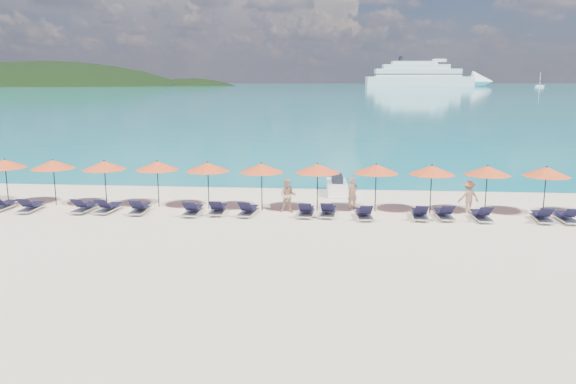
{
  "coord_description": "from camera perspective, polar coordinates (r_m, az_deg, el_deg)",
  "views": [
    {
      "loc": [
        2.15,
        -21.02,
        6.02
      ],
      "look_at": [
        0.0,
        3.0,
        1.2
      ],
      "focal_mm": 35.0,
      "sensor_mm": 36.0,
      "label": 1
    }
  ],
  "objects": [
    {
      "name": "ground",
      "position": [
        21.97,
        -0.7,
        -4.6
      ],
      "size": [
        1400.0,
        1400.0,
        0.0
      ],
      "primitive_type": "plane",
      "color": "beige"
    },
    {
      "name": "sea",
      "position": [
        681.05,
        5.01,
        10.76
      ],
      "size": [
        1600.0,
        1300.0,
        0.01
      ],
      "primitive_type": "cube",
      "color": "#1FA9B2",
      "rests_on": "ground"
    },
    {
      "name": "headland_main",
      "position": [
        638.73,
        -23.3,
        6.44
      ],
      "size": [
        374.0,
        242.0,
        126.5
      ],
      "color": "black",
      "rests_on": "ground"
    },
    {
      "name": "headland_small",
      "position": [
        602.01,
        -9.63,
        7.24
      ],
      "size": [
        162.0,
        126.0,
        85.5
      ],
      "color": "black",
      "rests_on": "ground"
    },
    {
      "name": "cruise_ship",
      "position": [
        565.9,
        14.28,
        11.25
      ],
      "size": [
        122.54,
        27.91,
        33.82
      ],
      "rotation": [
        0.0,
        0.0,
        0.07
      ],
      "color": "silver",
      "rests_on": "ground"
    },
    {
      "name": "sailboat_near",
      "position": [
        526.13,
        24.19,
        9.82
      ],
      "size": [
        6.86,
        2.29,
        12.57
      ],
      "color": "silver",
      "rests_on": "ground"
    },
    {
      "name": "jetski",
      "position": [
        30.33,
        4.98,
        0.58
      ],
      "size": [
        1.18,
        2.78,
        0.97
      ],
      "rotation": [
        0.0,
        0.0,
        0.06
      ],
      "color": "white",
      "rests_on": "ground"
    },
    {
      "name": "beachgoer_a",
      "position": [
        26.64,
        6.58,
        -0.14
      ],
      "size": [
        0.67,
        0.62,
        1.54
      ],
      "primitive_type": "imported",
      "rotation": [
        0.0,
        0.0,
        0.6
      ],
      "color": "tan",
      "rests_on": "ground"
    },
    {
      "name": "beachgoer_b",
      "position": [
        25.84,
        -0.01,
        -0.36
      ],
      "size": [
        0.78,
        0.45,
        1.59
      ],
      "primitive_type": "imported",
      "rotation": [
        0.0,
        0.0,
        -0.01
      ],
      "color": "tan",
      "rests_on": "ground"
    },
    {
      "name": "beachgoer_c",
      "position": [
        27.03,
        17.87,
        -0.49
      ],
      "size": [
        1.05,
        0.67,
        1.51
      ],
      "primitive_type": "imported",
      "rotation": [
        0.0,
        0.0,
        3.38
      ],
      "color": "tan",
      "rests_on": "ground"
    },
    {
      "name": "umbrella_0",
      "position": [
        30.66,
        -26.82,
        2.58
      ],
      "size": [
        2.1,
        2.1,
        2.28
      ],
      "color": "black",
      "rests_on": "ground"
    },
    {
      "name": "umbrella_1",
      "position": [
        29.43,
        -22.76,
        2.6
      ],
      "size": [
        2.1,
        2.1,
        2.28
      ],
      "color": "black",
      "rests_on": "ground"
    },
    {
      "name": "umbrella_2",
      "position": [
        28.26,
        -18.16,
        2.6
      ],
      "size": [
        2.1,
        2.1,
        2.28
      ],
      "color": "black",
      "rests_on": "ground"
    },
    {
      "name": "umbrella_3",
      "position": [
        27.48,
        -13.15,
        2.63
      ],
      "size": [
        2.1,
        2.1,
        2.28
      ],
      "color": "black",
      "rests_on": "ground"
    },
    {
      "name": "umbrella_4",
      "position": [
        26.64,
        -8.15,
        2.54
      ],
      "size": [
        2.1,
        2.1,
        2.28
      ],
      "color": "black",
      "rests_on": "ground"
    },
    {
      "name": "umbrella_5",
      "position": [
        26.06,
        -2.7,
        2.46
      ],
      "size": [
        2.1,
        2.1,
        2.28
      ],
      "color": "black",
      "rests_on": "ground"
    },
    {
      "name": "umbrella_6",
      "position": [
        25.95,
        3.02,
        2.41
      ],
      "size": [
        2.1,
        2.1,
        2.28
      ],
      "color": "black",
      "rests_on": "ground"
    },
    {
      "name": "umbrella_7",
      "position": [
        26.11,
        8.95,
        2.34
      ],
      "size": [
        2.1,
        2.1,
        2.28
      ],
      "color": "black",
      "rests_on": "ground"
    },
    {
      "name": "umbrella_8",
      "position": [
        26.27,
        14.41,
        2.18
      ],
      "size": [
        2.1,
        2.1,
        2.28
      ],
      "color": "black",
      "rests_on": "ground"
    },
    {
      "name": "umbrella_9",
      "position": [
        26.88,
        19.61,
        2.08
      ],
      "size": [
        2.1,
        2.1,
        2.28
      ],
      "color": "black",
      "rests_on": "ground"
    },
    {
      "name": "umbrella_10",
      "position": [
        27.5,
        24.78,
        1.89
      ],
      "size": [
        2.1,
        2.1,
        2.28
      ],
      "color": "black",
      "rests_on": "ground"
    },
    {
      "name": "lounger_1",
      "position": [
        29.73,
        -26.91,
        -1.16
      ],
      "size": [
        0.64,
        1.71,
        0.66
      ],
      "rotation": [
        0.0,
        0.0,
        -0.01
      ],
      "color": "silver",
      "rests_on": "ground"
    },
    {
      "name": "lounger_2",
      "position": [
        28.76,
        -24.66,
        -1.35
      ],
      "size": [
        0.7,
        1.73,
        0.66
      ],
      "rotation": [
        0.0,
        0.0,
        0.05
      ],
      "color": "silver",
      "rests_on": "ground"
    },
    {
      "name": "lounger_3",
      "position": [
        27.7,
        -19.92,
        -1.44
      ],
      "size": [
        0.76,
        1.75,
        0.66
      ],
      "rotation": [
        0.0,
        0.0,
        -0.09
      ],
      "color": "silver",
      "rests_on": "ground"
    },
    {
      "name": "lounger_4",
      "position": [
        27.27,
        -17.79,
        -1.49
      ],
      "size": [
        0.79,
        1.75,
        0.66
      ],
      "rotation": [
        0.0,
        0.0,
        -0.1
      ],
      "color": "silver",
      "rests_on": "ground"
    },
    {
      "name": "lounger_5",
      "position": [
        26.66,
        -14.82,
        -1.61
      ],
      "size": [
        0.71,
        1.73,
        0.66
      ],
      "rotation": [
        0.0,
        0.0,
        0.05
      ],
      "color": "silver",
      "rests_on": "ground"
    },
    {
      "name": "lounger_6",
      "position": [
        25.83,
        -9.64,
        -1.8
      ],
      "size": [
        0.65,
        1.71,
        0.66
      ],
      "rotation": [
        0.0,
        0.0,
        -0.02
      ],
      "color": "silver",
      "rests_on": "ground"
    },
    {
      "name": "lounger_7",
      "position": [
        25.85,
        -7.12,
        -1.72
      ],
      "size": [
        0.68,
        1.72,
        0.66
      ],
      "rotation": [
        0.0,
        0.0,
        0.04
      ],
      "color": "silver",
      "rests_on": "ground"
    },
    {
      "name": "lounger_8",
      "position": [
        25.47,
        -4.06,
        -1.86
      ],
      "size": [
        0.79,
        1.75,
        0.66
      ],
      "rotation": [
        0.0,
        0.0,
        -0.1
      ],
      "color": "silver",
      "rests_on": "ground"
    },
    {
      "name": "lounger_9",
      "position": [
        25.26,
        1.88,
        -1.94
      ],
      "size": [
        0.7,
        1.73,
        0.66
      ],
      "rotation": [
        0.0,
        0.0,
        -0.05
      ],
      "color": "silver",
      "rests_on": "ground"
    },
    {
      "name": "lounger_10",
      "position": [
        25.3,
        4.11,
        -1.94
      ],
      "size": [
        0.76,
        1.75,
        0.66
      ],
      "rotation": [
        0.0,
        0.0,
        -0.08
      ],
      "color": "silver",
      "rests_on": "ground"
    },
    {
      "name": "lounger_11",
      "position": [
        25.0,
        7.72,
        -2.18
      ],
      "size": [
        0.79,
        1.75,
        0.66
      ],
      "rotation": [
        0.0,
        0.0,
        0.1
      ],
      "color": "silver",
      "rests_on": "ground"
    },
    {
      "name": "lounger_12",
      "position": [
        25.44,
        13.24,
        -2.15
      ],
      "size": [
        0.66,
        1.71,
        0.66
      ],
      "rotation": [
        0.0,
        0.0,
        -0.02
      ],
      "color": "silver",
      "rests_on": "ground"
    },
    {
      "name": "lounger_13",
      "position": [
        25.7,
        15.56,
        -2.13
      ],
      "size": [
        0.72,
        1.73,
        0.66
      ],
      "rotation": [
        0.0,
        0.0,
        0.06
      ],
      "color": "silver",
      "rests_on": "ground"
    },
    {
      "name": "lounger_14",
      "position": [
        25.91,
        19.03,
        -2.23
      ],
      "size": [
        0.7,
        1.73,
        0.66
      ],
      "rotation": [
        0.0,
        0.0,
        0.04
      ],
      "color": "silver",
      "rests_on": "ground"
    },
    {
      "name": "lounger_15",
      "position": [
        26.67,
        24.38,
        -2.25
      ],
      "size": [
        0.75,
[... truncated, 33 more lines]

